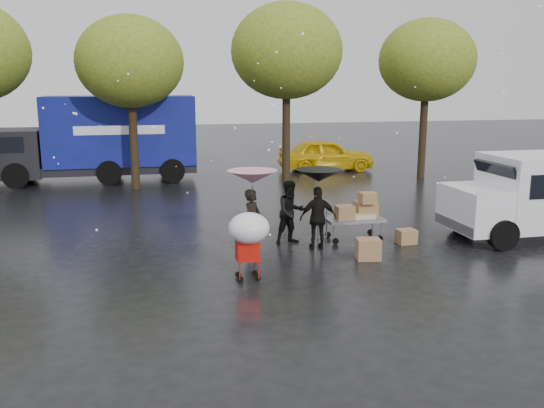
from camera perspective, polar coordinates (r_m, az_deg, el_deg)
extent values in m
plane|color=black|center=(13.59, 1.21, -5.32)|extent=(90.00, 90.00, 0.00)
imported|color=black|center=(13.60, -1.92, -1.83)|extent=(0.65, 0.69, 1.59)
imported|color=black|center=(14.60, 1.88, -0.82)|extent=(0.91, 0.79, 1.62)
imported|color=black|center=(14.15, 4.59, -1.39)|extent=(0.94, 0.44, 1.56)
cylinder|color=#4C4C4C|center=(13.57, -1.92, -1.22)|extent=(0.02, 0.02, 1.89)
cone|color=#D55783|center=(13.38, -1.95, 2.71)|extent=(1.17, 1.17, 0.30)
sphere|color=#4C4C4C|center=(13.38, -1.95, 2.84)|extent=(0.06, 0.06, 0.06)
cylinder|color=#4C4C4C|center=(14.12, 4.60, -0.84)|extent=(0.02, 0.02, 1.83)
cone|color=black|center=(13.95, 4.66, 2.83)|extent=(1.13, 1.13, 0.30)
sphere|color=#4C4C4C|center=(13.94, 4.67, 2.95)|extent=(0.06, 0.06, 0.06)
cube|color=slate|center=(15.12, 8.13, -1.49)|extent=(1.50, 0.80, 0.08)
cylinder|color=slate|center=(14.83, 5.44, -0.71)|extent=(0.04, 0.04, 0.60)
cube|color=olive|center=(15.29, 9.25, -0.46)|extent=(0.55, 0.45, 0.40)
cube|color=olive|center=(14.88, 7.20, -0.84)|extent=(0.45, 0.40, 0.35)
cube|color=olive|center=(14.97, 9.47, 0.60)|extent=(0.40, 0.35, 0.28)
cube|color=tan|center=(15.12, 8.31, -1.11)|extent=(0.90, 0.55, 0.12)
cylinder|color=black|center=(14.75, 6.32, -3.67)|extent=(0.16, 0.05, 0.16)
cylinder|color=black|center=(15.34, 5.55, -3.05)|extent=(0.16, 0.05, 0.16)
cylinder|color=black|center=(15.17, 10.62, -3.37)|extent=(0.16, 0.05, 0.16)
cylinder|color=black|center=(15.74, 9.72, -2.78)|extent=(0.16, 0.05, 0.16)
cube|color=red|center=(11.96, -2.44, -4.49)|extent=(0.47, 0.41, 0.45)
cylinder|color=red|center=(11.68, -2.30, -3.01)|extent=(0.42, 0.02, 0.02)
cylinder|color=#4C4C4C|center=(11.70, -2.29, -3.34)|extent=(0.02, 0.02, 0.60)
ellipsoid|color=white|center=(11.64, -2.30, -2.39)|extent=(0.84, 0.84, 0.63)
cylinder|color=black|center=(11.96, -3.14, -7.47)|extent=(0.12, 0.04, 0.12)
cylinder|color=black|center=(12.26, -3.38, -6.98)|extent=(0.12, 0.04, 0.12)
cylinder|color=black|center=(12.02, -1.43, -7.35)|extent=(0.12, 0.04, 0.12)
cylinder|color=black|center=(12.32, -1.72, -6.87)|extent=(0.12, 0.04, 0.12)
cube|color=white|center=(15.74, 19.52, -0.42)|extent=(1.20, 1.95, 1.10)
cube|color=black|center=(15.89, 21.41, 2.67)|extent=(0.37, 1.70, 0.67)
cube|color=slate|center=(15.54, 17.69, -1.96)|extent=(0.12, 1.90, 0.25)
cylinder|color=black|center=(15.18, 21.91, -2.86)|extent=(0.76, 0.28, 0.76)
cylinder|color=black|center=(16.73, 18.29, -1.29)|extent=(0.76, 0.28, 0.76)
cube|color=navy|center=(24.90, -14.74, 7.09)|extent=(6.00, 2.50, 2.80)
cube|color=black|center=(25.49, -24.13, 4.62)|extent=(2.20, 2.40, 1.90)
cube|color=black|center=(25.12, -16.83, 3.45)|extent=(8.00, 2.30, 0.35)
cube|color=white|center=(23.63, -14.86, 7.09)|extent=(3.50, 0.03, 0.35)
cylinder|color=black|center=(24.42, -24.05, 2.57)|extent=(1.00, 0.30, 1.00)
cylinder|color=black|center=(26.66, -23.10, 3.35)|extent=(1.00, 0.30, 1.00)
cylinder|color=black|center=(23.94, -9.84, 3.26)|extent=(1.00, 0.30, 1.00)
cylinder|color=black|center=(26.21, -10.09, 3.99)|extent=(1.00, 0.30, 1.00)
cube|color=olive|center=(13.58, 9.51, -4.42)|extent=(0.61, 0.52, 0.49)
cube|color=olive|center=(15.10, 13.15, -3.15)|extent=(0.50, 0.40, 0.37)
imported|color=#E0B20B|center=(27.00, 5.38, 4.89)|extent=(4.47, 1.96, 1.50)
cylinder|color=black|center=(22.69, -13.58, 7.07)|extent=(0.32, 0.32, 4.48)
ellipsoid|color=#43631C|center=(22.63, -13.90, 13.53)|extent=(4.00, 4.00, 3.40)
cylinder|color=black|center=(23.34, 1.42, 8.03)|extent=(0.32, 0.32, 4.90)
ellipsoid|color=#43631C|center=(23.32, 1.45, 14.91)|extent=(4.40, 4.40, 3.74)
cylinder|color=black|center=(25.46, 14.76, 7.66)|extent=(0.32, 0.32, 4.62)
ellipsoid|color=#43631C|center=(25.42, 15.09, 13.60)|extent=(4.00, 4.00, 3.40)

